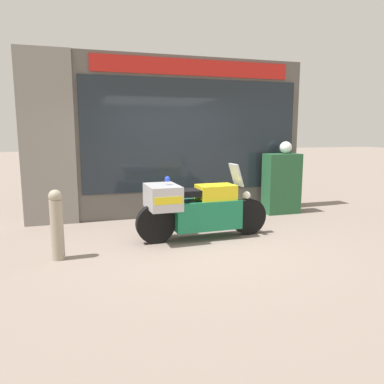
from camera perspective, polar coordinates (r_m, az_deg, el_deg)
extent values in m
plane|color=gray|center=(6.28, 1.25, -7.23)|extent=(60.00, 60.00, 0.00)
cube|color=#56514C|center=(7.95, -3.28, 8.23)|extent=(5.82, 0.40, 3.28)
cube|color=gray|center=(7.76, -21.08, 7.61)|extent=(0.99, 0.55, 3.28)
cube|color=#1E262D|center=(7.86, 0.40, 8.60)|extent=(4.60, 0.02, 2.28)
cube|color=red|center=(7.96, 0.42, 18.45)|extent=(4.14, 0.03, 0.32)
cube|color=slate|center=(8.20, -0.35, -1.33)|extent=(4.38, 0.30, 0.55)
cube|color=silver|center=(8.22, -0.63, 4.72)|extent=(4.38, 0.02, 1.20)
cube|color=beige|center=(8.06, -0.36, 8.85)|extent=(4.38, 0.30, 0.02)
cube|color=maroon|center=(7.75, -12.19, 8.92)|extent=(0.18, 0.04, 0.06)
cube|color=#B7B2A8|center=(7.87, -6.16, 9.07)|extent=(0.18, 0.04, 0.06)
cube|color=navy|center=(8.06, -0.36, 9.13)|extent=(0.18, 0.04, 0.06)
cube|color=black|center=(8.34, 5.12, 9.10)|extent=(0.18, 0.04, 0.06)
cube|color=#195623|center=(8.68, 10.20, 9.00)|extent=(0.18, 0.04, 0.06)
cube|color=#2866B7|center=(7.80, -9.80, 1.03)|extent=(0.19, 0.03, 0.27)
cube|color=red|center=(8.08, -0.22, 1.45)|extent=(0.19, 0.02, 0.27)
cube|color=orange|center=(8.56, 8.51, 1.80)|extent=(0.19, 0.03, 0.27)
cylinder|color=black|center=(6.60, 8.54, -3.69)|extent=(0.63, 0.16, 0.63)
cylinder|color=black|center=(6.04, -5.58, -4.85)|extent=(0.63, 0.16, 0.63)
cube|color=#19754C|center=(6.26, 2.15, -3.37)|extent=(1.14, 0.52, 0.48)
cube|color=yellow|center=(6.26, 3.66, -0.14)|extent=(0.62, 0.45, 0.27)
cube|color=black|center=(6.11, -0.06, -0.10)|extent=(0.66, 0.38, 0.10)
cube|color=#B7B7BC|center=(5.98, -4.51, -0.72)|extent=(0.51, 0.74, 0.38)
cube|color=yellow|center=(5.98, -4.51, -0.72)|extent=(0.46, 0.75, 0.11)
cube|color=#B2BCC6|center=(6.37, 6.74, 2.62)|extent=(0.15, 0.34, 0.38)
sphere|color=white|center=(6.51, 8.30, -0.52)|extent=(0.14, 0.14, 0.14)
sphere|color=blue|center=(5.96, -3.78, 1.97)|extent=(0.09, 0.09, 0.09)
cube|color=#235633|center=(8.38, 13.48, 1.25)|extent=(0.76, 0.41, 1.30)
sphere|color=white|center=(8.41, 14.10, 6.60)|extent=(0.26, 0.26, 0.26)
cylinder|color=gray|center=(5.55, -19.86, -5.47)|extent=(0.18, 0.18, 0.85)
sphere|color=gray|center=(5.46, -20.13, -0.61)|extent=(0.18, 0.18, 0.18)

